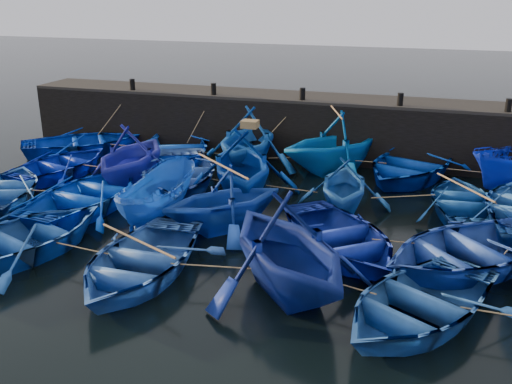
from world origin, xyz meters
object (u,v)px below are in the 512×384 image
(boat_0, at_px, (83,142))
(boat_8, at_px, (178,173))
(wooden_crate, at_px, (250,124))
(boat_13, at_px, (5,189))

(boat_0, distance_m, boat_8, 6.75)
(wooden_crate, bearing_deg, boat_0, 160.40)
(boat_8, bearing_deg, wooden_crate, -26.44)
(boat_0, relative_size, boat_13, 1.11)
(boat_13, distance_m, wooden_crate, 8.79)
(boat_8, distance_m, wooden_crate, 3.58)
(boat_13, bearing_deg, wooden_crate, 177.71)
(boat_0, relative_size, boat_8, 0.89)
(boat_0, distance_m, boat_13, 6.21)
(boat_0, bearing_deg, wooden_crate, -147.42)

